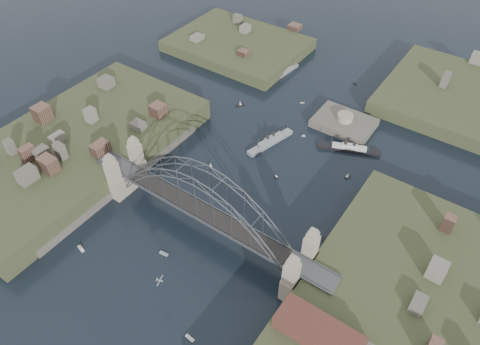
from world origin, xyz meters
name	(u,v)px	position (x,y,z in m)	size (l,w,h in m)	color
ground	(206,231)	(0.00, 0.00, 0.00)	(500.00, 500.00, 0.00)	black
bridge	(203,203)	(0.00, 0.00, 12.32)	(84.00, 13.80, 24.60)	#454648
shore_west	(77,153)	(-57.32, 0.00, 1.97)	(50.50, 90.00, 12.00)	#383F22
shore_east	(390,332)	(57.32, 0.00, 1.97)	(50.50, 90.00, 12.00)	#383F22
headland_nw	(238,49)	(-55.00, 95.00, 0.50)	(60.00, 45.00, 9.00)	#383F22
headland_ne	(474,107)	(50.00, 110.00, 0.75)	(70.00, 55.00, 9.50)	#383F22
fort_island	(343,127)	(12.00, 70.00, -0.34)	(22.00, 16.00, 9.40)	#544E44
wharf_shed	(319,332)	(44.00, -14.00, 10.00)	(20.00, 8.00, 4.00)	#592D26
naval_cruiser_near	(270,142)	(-5.43, 45.14, 0.96)	(7.79, 20.55, 6.16)	#94989B
naval_cruiser_far	(287,71)	(-25.34, 90.87, 0.77)	(3.60, 14.86, 4.97)	#94989B
ocean_liner	(349,149)	(19.69, 58.07, 0.84)	(21.60, 11.27, 5.43)	black
aeroplane	(159,280)	(4.52, -24.01, 8.23)	(1.85, 3.23, 0.48)	#9DA0A4
small_boat_a	(211,166)	(-15.55, 22.62, 0.78)	(2.95, 2.17, 2.38)	silver
small_boat_b	(276,177)	(5.53, 31.46, 0.30)	(1.77, 0.92, 1.43)	silver
small_boat_c	(164,254)	(-4.61, -13.58, 0.15)	(2.81, 1.24, 0.45)	silver
small_boat_d	(348,175)	(25.19, 45.18, 0.95)	(1.69, 1.96, 2.38)	silver
small_boat_e	(240,104)	(-28.11, 58.34, 0.66)	(2.90, 3.72, 2.38)	silver
small_boat_f	(303,136)	(2.52, 55.68, 0.30)	(1.48, 1.12, 1.43)	silver
small_boat_g	(190,338)	(17.51, -28.66, 0.15)	(2.59, 1.03, 0.45)	silver
small_boat_h	(302,103)	(-8.31, 74.13, 0.15)	(1.79, 1.65, 0.45)	silver
small_boat_i	(324,240)	(30.82, 16.95, 0.15)	(1.95, 2.50, 0.45)	silver
small_boat_j	(81,248)	(-25.43, -26.00, 0.28)	(2.89, 1.55, 1.43)	silver
small_boat_k	(355,84)	(3.35, 99.49, 0.15)	(1.83, 1.01, 0.45)	silver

